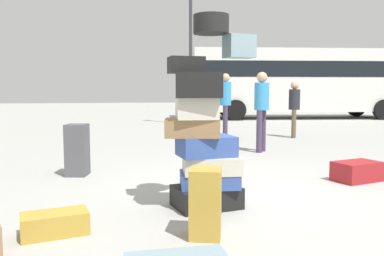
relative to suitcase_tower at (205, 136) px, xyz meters
The scene contains 11 objects.
ground_plane 0.98m from the suitcase_tower, 34.18° to the left, with size 80.00×80.00×0.00m, color #9E9E99.
suitcase_tower is the anchor object (origin of this frame).
suitcase_charcoal_foreground_near 2.51m from the suitcase_tower, 127.27° to the left, with size 0.30×0.33×0.77m, color #4C4C51.
suitcase_tan_behind_tower 0.97m from the suitcase_tower, 102.69° to the right, with size 0.26×0.30×0.60m, color #B28C33.
suitcase_tan_foreground_far 1.70m from the suitcase_tower, 160.64° to the right, with size 0.56×0.30×0.20m, color #B28C33.
suitcase_maroon_left_side 2.61m from the suitcase_tower, 19.33° to the left, with size 0.64×0.40×0.27m, color maroon.
person_bearded_onlooker 4.15m from the suitcase_tower, 60.67° to the left, with size 0.30×0.30×1.65m.
person_tourist_with_camera 7.01m from the suitcase_tower, 56.76° to the left, with size 0.30×0.32×1.53m.
person_passerby_in_red 6.21m from the suitcase_tower, 72.07° to the left, with size 0.30×0.33×1.73m.
parked_bus 15.19m from the suitcase_tower, 59.64° to the left, with size 10.47×3.82×3.15m.
lamp_post 10.91m from the suitcase_tower, 79.92° to the left, with size 0.36×0.36×5.40m.
Camera 1 is at (-1.41, -4.34, 1.25)m, focal length 36.52 mm.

